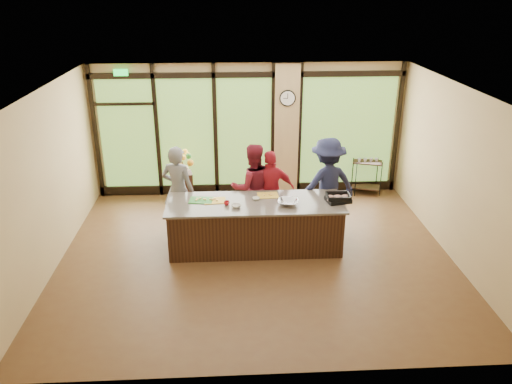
{
  "coord_description": "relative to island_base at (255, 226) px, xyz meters",
  "views": [
    {
      "loc": [
        -0.44,
        -7.91,
        4.58
      ],
      "look_at": [
        0.02,
        0.4,
        1.08
      ],
      "focal_mm": 35.0,
      "sensor_mm": 36.0,
      "label": 1
    }
  ],
  "objects": [
    {
      "name": "floor",
      "position": [
        0.0,
        -0.3,
        -0.44
      ],
      "size": [
        7.0,
        7.0,
        0.0
      ],
      "primitive_type": "plane",
      "color": "#56351E",
      "rests_on": "ground"
    },
    {
      "name": "right_wall",
      "position": [
        3.5,
        -0.3,
        1.06
      ],
      "size": [
        0.0,
        6.0,
        6.0
      ],
      "primitive_type": "plane",
      "rotation": [
        1.57,
        0.0,
        -1.57
      ],
      "color": "tan",
      "rests_on": "floor"
    },
    {
      "name": "cutting_board_left",
      "position": [
        -0.98,
        0.13,
        0.49
      ],
      "size": [
        0.46,
        0.36,
        0.01
      ],
      "primitive_type": "cube",
      "rotation": [
        0.0,
        0.0,
        -0.12
      ],
      "color": "#338C34",
      "rests_on": "countertop"
    },
    {
      "name": "ceiling",
      "position": [
        0.0,
        -0.3,
        2.56
      ],
      "size": [
        7.0,
        7.0,
        0.0
      ],
      "primitive_type": "plane",
      "rotation": [
        3.14,
        0.0,
        0.0
      ],
      "color": "white",
      "rests_on": "back_wall"
    },
    {
      "name": "left_wall",
      "position": [
        -3.5,
        -0.3,
        1.06
      ],
      "size": [
        0.0,
        6.0,
        6.0
      ],
      "primitive_type": "plane",
      "rotation": [
        1.57,
        0.0,
        1.57
      ],
      "color": "tan",
      "rests_on": "floor"
    },
    {
      "name": "cook_right",
      "position": [
        1.45,
        0.74,
        0.5
      ],
      "size": [
        1.36,
        1.01,
        1.87
      ],
      "primitive_type": "imported",
      "rotation": [
        0.0,
        0.0,
        3.43
      ],
      "color": "#1B1E3C",
      "rests_on": "floor"
    },
    {
      "name": "bar_cart",
      "position": [
        2.73,
        2.45,
        0.08
      ],
      "size": [
        0.72,
        0.55,
        0.87
      ],
      "rotation": [
        0.0,
        0.0,
        -0.32
      ],
      "color": "#321C10",
      "rests_on": "floor"
    },
    {
      "name": "mixing_bowl",
      "position": [
        0.58,
        -0.14,
        0.52
      ],
      "size": [
        0.44,
        0.44,
        0.09
      ],
      "primitive_type": "imported",
      "rotation": [
        0.0,
        0.0,
        -0.26
      ],
      "color": "silver",
      "rests_on": "countertop"
    },
    {
      "name": "red_ramekin",
      "position": [
        -0.51,
        -0.1,
        0.52
      ],
      "size": [
        0.1,
        0.1,
        0.08
      ],
      "primitive_type": "imported",
      "rotation": [
        0.0,
        0.0,
        -0.04
      ],
      "color": "red",
      "rests_on": "countertop"
    },
    {
      "name": "flower_stand",
      "position": [
        -1.47,
        2.05,
        -0.06
      ],
      "size": [
        0.44,
        0.44,
        0.75
      ],
      "primitive_type": "cube",
      "rotation": [
        0.0,
        0.0,
        0.18
      ],
      "color": "#321C10",
      "rests_on": "floor"
    },
    {
      "name": "cook_left",
      "position": [
        -1.45,
        0.73,
        0.45
      ],
      "size": [
        0.75,
        0.62,
        1.77
      ],
      "primitive_type": "imported",
      "rotation": [
        0.0,
        0.0,
        2.79
      ],
      "color": "slate",
      "rests_on": "floor"
    },
    {
      "name": "prep_bowl_far",
      "position": [
        0.7,
        0.09,
        0.5
      ],
      "size": [
        0.18,
        0.18,
        0.04
      ],
      "primitive_type": "imported",
      "rotation": [
        0.0,
        0.0,
        -0.27
      ],
      "color": "silver",
      "rests_on": "countertop"
    },
    {
      "name": "cutting_board_center",
      "position": [
        -0.73,
        0.1,
        0.49
      ],
      "size": [
        0.42,
        0.33,
        0.01
      ],
      "primitive_type": "cube",
      "rotation": [
        0.0,
        0.0,
        0.08
      ],
      "color": "gold",
      "rests_on": "countertop"
    },
    {
      "name": "cook_midleft",
      "position": [
        -0.01,
        0.8,
        0.44
      ],
      "size": [
        0.96,
        0.81,
        1.77
      ],
      "primitive_type": "imported",
      "rotation": [
        0.0,
        0.0,
        3.31
      ],
      "color": "maroon",
      "rests_on": "floor"
    },
    {
      "name": "cook_midright",
      "position": [
        0.35,
        0.74,
        0.38
      ],
      "size": [
        1.02,
        0.56,
        1.64
      ],
      "primitive_type": "imported",
      "rotation": [
        0.0,
        0.0,
        3.32
      ],
      "color": "#A71927",
      "rests_on": "floor"
    },
    {
      "name": "island_base",
      "position": [
        0.0,
        0.0,
        0.0
      ],
      "size": [
        3.1,
        1.0,
        0.88
      ],
      "primitive_type": "cube",
      "color": "#321C10",
      "rests_on": "floor"
    },
    {
      "name": "window_wall",
      "position": [
        0.16,
        2.65,
        0.95
      ],
      "size": [
        6.9,
        0.12,
        3.0
      ],
      "color": "tan",
      "rests_on": "floor"
    },
    {
      "name": "prep_bowl_near",
      "position": [
        -0.35,
        -0.21,
        0.51
      ],
      "size": [
        0.22,
        0.22,
        0.05
      ],
      "primitive_type": "imported",
      "rotation": [
        0.0,
        0.0,
        0.38
      ],
      "color": "silver",
      "rests_on": "countertop"
    },
    {
      "name": "flower_vase",
      "position": [
        -1.47,
        2.05,
        0.44
      ],
      "size": [
        0.26,
        0.26,
        0.26
      ],
      "primitive_type": "imported",
      "rotation": [
        0.0,
        0.0,
        -0.07
      ],
      "color": "olive",
      "rests_on": "flower_stand"
    },
    {
      "name": "wall_clock",
      "position": [
        0.85,
        2.57,
        1.81
      ],
      "size": [
        0.36,
        0.04,
        0.36
      ],
      "color": "black",
      "rests_on": "window_wall"
    },
    {
      "name": "prep_bowl_mid",
      "position": [
        0.02,
        0.11,
        0.5
      ],
      "size": [
        0.17,
        0.17,
        0.04
      ],
      "primitive_type": "imported",
      "rotation": [
        0.0,
        0.0,
        -0.35
      ],
      "color": "silver",
      "rests_on": "countertop"
    },
    {
      "name": "countertop",
      "position": [
        0.0,
        0.0,
        0.46
      ],
      "size": [
        3.2,
        1.1,
        0.04
      ],
      "primitive_type": "cube",
      "color": "slate",
      "rests_on": "island_base"
    },
    {
      "name": "roasting_pan",
      "position": [
        1.5,
        -0.05,
        0.52
      ],
      "size": [
        0.48,
        0.41,
        0.07
      ],
      "primitive_type": "cube",
      "rotation": [
        0.0,
        0.0,
        0.22
      ],
      "color": "black",
      "rests_on": "countertop"
    },
    {
      "name": "cutting_board_right",
      "position": [
        0.25,
        0.29,
        0.49
      ],
      "size": [
        0.39,
        0.3,
        0.01
      ],
      "primitive_type": "cube",
      "rotation": [
        0.0,
        0.0,
        0.04
      ],
      "color": "gold",
      "rests_on": "countertop"
    },
    {
      "name": "back_wall",
      "position": [
        0.0,
        2.7,
        1.06
      ],
      "size": [
        7.0,
        0.0,
        7.0
      ],
      "primitive_type": "plane",
      "rotation": [
        1.57,
        0.0,
        0.0
      ],
      "color": "tan",
      "rests_on": "floor"
    }
  ]
}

